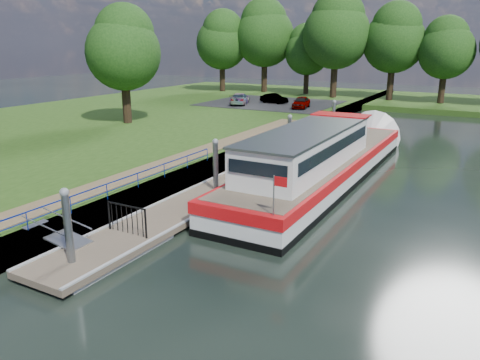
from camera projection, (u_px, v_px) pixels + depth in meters
The scene contains 16 objects.
ground at pixel (85, 267), 15.94m from camera, with size 160.00×160.00×0.00m, color black.
riverbank at pixel (65, 135), 36.80m from camera, with size 32.00×90.00×0.78m, color #244313.
bank_edge at pixel (236, 157), 29.60m from camera, with size 1.10×90.00×0.78m, color #473D2D.
footpath at pixel (139, 173), 24.47m from camera, with size 1.60×40.00×0.05m, color brown.
carpark at pixel (271, 103), 52.71m from camera, with size 14.00×12.00×0.06m, color black.
blue_fence at pixel (89, 194), 19.37m from camera, with size 0.04×18.04×0.72m.
pontoon at pixel (257, 173), 26.79m from camera, with size 2.50×30.00×0.56m.
mooring_piles at pixel (258, 154), 26.48m from camera, with size 0.30×27.30×3.55m.
gangway at pixel (57, 234), 17.04m from camera, with size 2.58×1.00×0.92m.
gate_panel at pixel (127, 215), 17.46m from camera, with size 1.85×0.05×1.15m.
barge at pixel (326, 160), 25.97m from camera, with size 4.36×21.15×4.78m.
horizon_trees at pixel (383, 37), 55.28m from camera, with size 54.38×10.03×12.87m.
bank_tree_a at pixel (124, 47), 38.26m from camera, with size 6.12×6.12×9.72m.
car_a at pixel (301, 102), 48.25m from camera, with size 1.42×3.54×1.20m, color #999999.
car_b at pixel (274, 98), 52.16m from camera, with size 1.12×3.22×1.06m, color #999999.
car_c at pixel (240, 99), 51.20m from camera, with size 1.73×4.25×1.23m, color #999999.
Camera 1 is at (11.66, -10.07, 7.33)m, focal length 35.00 mm.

